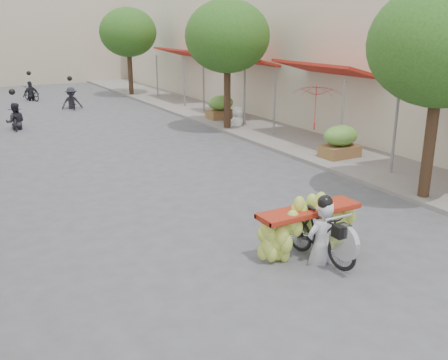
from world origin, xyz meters
TOP-DOWN VIEW (x-y plane):
  - ground at (0.00, 0.00)m, footprint 120.00×120.00m
  - sidewalk_right at (7.00, 15.00)m, footprint 4.00×60.00m
  - shophouse_row_right at (11.99, 14.00)m, footprint 9.77×40.00m
  - far_building at (0.00, 38.00)m, footprint 20.00×6.00m
  - street_tree_near at (5.40, 4.00)m, footprint 3.40×3.40m
  - street_tree_mid at (5.40, 14.00)m, footprint 3.40×3.40m
  - street_tree_far at (5.40, 26.00)m, footprint 3.40×3.40m
  - produce_crate_mid at (6.20, 8.00)m, footprint 1.20×0.88m
  - produce_crate_far at (6.20, 16.00)m, footprint 1.20×0.88m
  - banana_motorbike at (0.95, 2.79)m, footprint 2.20×1.87m
  - market_umbrella at (6.00, 9.05)m, footprint 1.73×1.73m
  - pedestrian at (6.01, 14.16)m, footprint 0.87×0.59m
  - bg_motorbike_a at (-2.29, 18.53)m, footprint 0.86×1.51m
  - bg_motorbike_b at (1.03, 22.82)m, footprint 1.08×1.76m
  - bg_motorbike_c at (-0.33, 26.97)m, footprint 1.09×1.62m

SIDE VIEW (x-z plane):
  - ground at x=0.00m, z-range 0.00..0.00m
  - sidewalk_right at x=7.00m, z-range 0.00..0.12m
  - produce_crate_mid at x=6.20m, z-range 0.13..1.29m
  - produce_crate_far at x=6.20m, z-range 0.13..1.29m
  - banana_motorbike at x=0.95m, z-range -0.38..1.85m
  - bg_motorbike_a at x=-2.29m, z-range -0.20..1.75m
  - bg_motorbike_c at x=-0.33m, z-range -0.16..1.79m
  - bg_motorbike_b at x=1.03m, z-range -0.13..1.82m
  - pedestrian at x=6.01m, z-range 0.12..1.77m
  - market_umbrella at x=6.00m, z-range 1.60..3.13m
  - shophouse_row_right at x=11.99m, z-range 0.00..6.00m
  - far_building at x=0.00m, z-range 0.00..7.00m
  - street_tree_near at x=5.40m, z-range 1.16..6.41m
  - street_tree_mid at x=5.40m, z-range 1.16..6.41m
  - street_tree_far at x=5.40m, z-range 1.16..6.41m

